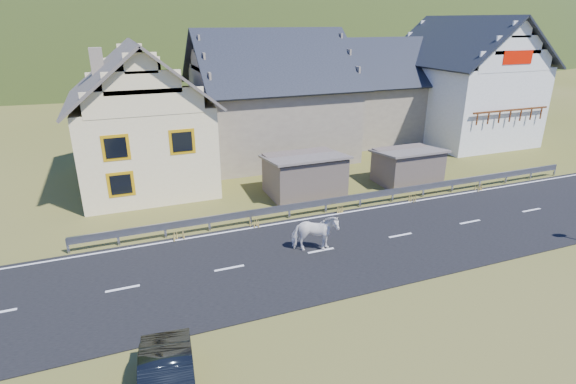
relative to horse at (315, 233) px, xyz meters
name	(u,v)px	position (x,y,z in m)	size (l,w,h in m)	color
ground	(400,236)	(4.25, -0.11, -0.86)	(160.00, 160.00, 0.00)	#4D5117
road	(400,236)	(4.25, -0.11, -0.84)	(60.00, 7.00, 0.04)	black
lane_markings	(400,235)	(4.25, -0.11, -0.81)	(60.00, 6.60, 0.01)	silver
guardrail	(360,197)	(4.25, 3.58, -0.29)	(28.10, 0.09, 0.75)	#93969B
shed_left	(304,175)	(2.25, 6.39, 0.24)	(4.30, 3.30, 2.40)	brown
shed_right	(407,167)	(8.75, 5.89, 0.14)	(3.80, 2.90, 2.20)	brown
house_cream	(141,110)	(-5.75, 11.89, 3.50)	(7.80, 9.80, 8.30)	#F7E5AE
house_stone_a	(270,90)	(3.25, 14.89, 3.78)	(10.80, 9.80, 8.90)	gray
house_stone_b	(378,85)	(13.25, 16.89, 3.38)	(9.80, 8.80, 8.10)	gray
house_white	(463,75)	(19.25, 13.89, 4.21)	(8.80, 10.80, 9.70)	white
mountain	(154,95)	(9.25, 179.89, -20.86)	(440.00, 280.00, 260.00)	#223814
horse	(315,233)	(0.00, 0.00, 0.00)	(1.93, 0.88, 1.63)	white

